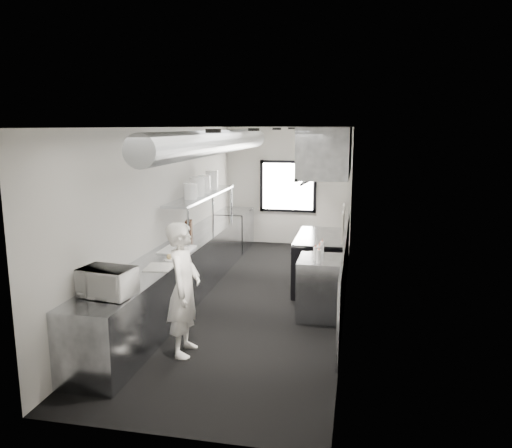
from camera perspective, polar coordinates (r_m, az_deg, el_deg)
The scene contains 35 objects.
floor at distance 8.61m, azimuth -0.19°, elevation -8.13°, with size 3.00×8.00×0.01m, color black.
ceiling at distance 8.13m, azimuth -0.20°, elevation 10.86°, with size 3.00×8.00×0.01m, color silver.
wall_back at distance 12.16m, azimuth 3.64°, elevation 4.27°, with size 3.00×0.02×2.80m, color beige.
wall_front at distance 4.52m, azimuth -10.60°, elevation -7.50°, with size 3.00×0.02×2.80m, color beige.
wall_left at distance 8.68m, azimuth -9.94°, elevation 1.41°, with size 0.02×8.00×2.80m, color beige.
wall_right at distance 8.09m, azimuth 10.27°, elevation 0.71°, with size 0.02×8.00×2.80m, color beige.
wall_cladding at distance 8.57m, azimuth 9.99°, elevation -4.53°, with size 0.03×5.50×1.10m, color gray.
hvac_duct at distance 8.69m, azimuth -4.24°, elevation 9.19°, with size 0.40×0.40×6.40m, color #94989C.
service_window at distance 12.12m, azimuth 3.61°, elevation 4.25°, with size 1.36×0.05×1.25m.
exhaust_hood at distance 8.69m, azimuth 7.92°, elevation 8.06°, with size 0.81×2.20×0.88m.
prep_counter at distance 8.32m, azimuth -8.72°, elevation -5.70°, with size 0.70×6.00×0.90m, color gray.
pass_shelf at distance 9.49m, azimuth -6.03°, elevation 3.15°, with size 0.45×3.00×0.68m.
range at distance 9.00m, azimuth 7.23°, elevation -4.24°, with size 0.88×1.60×0.94m.
bottle_station at distance 7.66m, azimuth 7.26°, elevation -7.13°, with size 0.65×0.80×0.90m, color gray.
far_work_table at distance 11.75m, azimuth -2.52°, elevation -0.65°, with size 0.70×1.20×0.90m, color gray.
notice_sheet_a at distance 6.87m, azimuth 9.83°, elevation 0.61°, with size 0.02×0.28×0.38m, color silver.
notice_sheet_b at distance 6.54m, azimuth 9.72°, elevation -0.36°, with size 0.02×0.28×0.38m, color silver.
line_cook at distance 6.36m, azimuth -8.12°, elevation -7.27°, with size 0.61×0.40×1.68m, color white.
microwave at distance 6.06m, azimuth -16.42°, elevation -6.29°, with size 0.55×0.42×0.33m, color white.
deli_tub_a at distance 6.30m, azimuth -17.00°, elevation -6.76°, with size 0.14×0.14×0.10m, color #B8BFB0.
deli_tub_b at distance 6.62m, azimuth -15.69°, elevation -5.86°, with size 0.13×0.13×0.10m, color #B8BFB0.
newspaper at distance 7.12m, azimuth -10.86°, elevation -4.80°, with size 0.36×0.45×0.01m, color white.
small_plate at distance 7.48m, azimuth -9.73°, elevation -3.99°, with size 0.16×0.16×0.01m, color white.
pastry at distance 7.46m, azimuth -9.74°, elevation -3.65°, with size 0.08×0.08×0.08m, color tan.
cutting_board at distance 8.05m, azimuth -8.90°, elevation -2.86°, with size 0.46×0.62×0.02m, color silver.
knife_block at distance 9.17m, azimuth -7.58°, elevation -0.38°, with size 0.11×0.23×0.25m, color #56341E.
plate_stack_a at distance 8.85m, azimuth -7.39°, elevation 3.68°, with size 0.23×0.23×0.27m, color white.
plate_stack_b at distance 9.23m, azimuth -6.64°, elevation 4.21°, with size 0.27×0.27×0.34m, color white.
plate_stack_c at distance 9.64m, azimuth -5.87°, elevation 4.49°, with size 0.24×0.24×0.33m, color white.
plate_stack_d at distance 10.16m, azimuth -5.01°, elevation 4.96°, with size 0.25×0.25×0.38m, color white.
squeeze_bottle_a at distance 7.25m, azimuth 7.08°, elevation -3.64°, with size 0.06×0.06×0.19m, color silver.
squeeze_bottle_b at distance 7.40m, azimuth 6.73°, elevation -3.34°, with size 0.07×0.07×0.20m, color silver.
squeeze_bottle_c at distance 7.54m, azimuth 7.11°, elevation -3.13°, with size 0.06×0.06×0.18m, color silver.
squeeze_bottle_d at distance 7.66m, azimuth 7.19°, elevation -2.94°, with size 0.06×0.06×0.17m, color silver.
squeeze_bottle_e at distance 7.82m, azimuth 7.45°, elevation -2.62°, with size 0.06×0.06×0.18m, color silver.
Camera 1 is at (1.65, -7.96, 2.82)m, focal length 35.50 mm.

